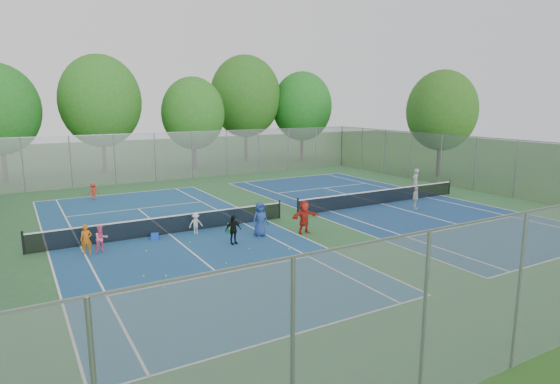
{
  "coord_description": "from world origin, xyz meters",
  "views": [
    {
      "loc": [
        -13.49,
        -22.29,
        6.53
      ],
      "look_at": [
        0.0,
        1.0,
        1.3
      ],
      "focal_mm": 30.0,
      "sensor_mm": 36.0,
      "label": 1
    }
  ],
  "objects_px": {
    "ball_hopper": "(230,228)",
    "instructor": "(415,182)",
    "ball_crate": "(155,237)",
    "net_left": "(169,225)",
    "net_right": "(381,197)"
  },
  "relations": [
    {
      "from": "ball_hopper",
      "to": "instructor",
      "type": "height_order",
      "value": "instructor"
    },
    {
      "from": "ball_crate",
      "to": "instructor",
      "type": "height_order",
      "value": "instructor"
    },
    {
      "from": "ball_crate",
      "to": "instructor",
      "type": "bearing_deg",
      "value": 4.99
    },
    {
      "from": "ball_crate",
      "to": "ball_hopper",
      "type": "xyz_separation_m",
      "value": [
        3.61,
        -0.78,
        0.1
      ]
    },
    {
      "from": "net_left",
      "to": "instructor",
      "type": "distance_m",
      "value": 18.15
    },
    {
      "from": "ball_hopper",
      "to": "instructor",
      "type": "relative_size",
      "value": 0.27
    },
    {
      "from": "net_left",
      "to": "instructor",
      "type": "xyz_separation_m",
      "value": [
        18.11,
        1.09,
        0.48
      ]
    },
    {
      "from": "net_left",
      "to": "ball_hopper",
      "type": "distance_m",
      "value": 3.07
    },
    {
      "from": "ball_hopper",
      "to": "instructor",
      "type": "bearing_deg",
      "value": 9.02
    },
    {
      "from": "net_left",
      "to": "net_right",
      "type": "distance_m",
      "value": 14.0
    },
    {
      "from": "ball_crate",
      "to": "ball_hopper",
      "type": "relative_size",
      "value": 0.69
    },
    {
      "from": "ball_crate",
      "to": "instructor",
      "type": "relative_size",
      "value": 0.19
    },
    {
      "from": "net_left",
      "to": "net_right",
      "type": "xyz_separation_m",
      "value": [
        14.0,
        0.0,
        0.0
      ]
    },
    {
      "from": "ball_crate",
      "to": "instructor",
      "type": "xyz_separation_m",
      "value": [
        18.97,
        1.66,
        0.78
      ]
    },
    {
      "from": "net_right",
      "to": "ball_crate",
      "type": "relative_size",
      "value": 36.75
    }
  ]
}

